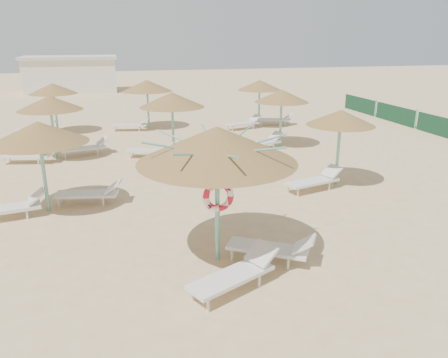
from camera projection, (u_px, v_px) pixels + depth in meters
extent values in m
plane|color=#DEBE87|center=(236.00, 258.00, 10.30)|extent=(120.00, 120.00, 0.00)
cylinder|color=#68B4A5|center=(217.00, 206.00, 9.87)|extent=(0.11, 0.11, 2.65)
cone|color=olive|center=(217.00, 144.00, 9.42)|extent=(3.53, 3.53, 0.79)
cylinder|color=#68B4A5|center=(217.00, 156.00, 9.50)|extent=(0.20, 0.20, 0.12)
cylinder|color=#68B4A5|center=(253.00, 144.00, 9.62)|extent=(1.59, 0.04, 0.40)
cylinder|color=#68B4A5|center=(235.00, 139.00, 10.09)|extent=(1.16, 1.16, 0.40)
cylinder|color=#68B4A5|center=(209.00, 138.00, 10.18)|extent=(0.04, 1.59, 0.40)
cylinder|color=#68B4A5|center=(186.00, 142.00, 9.82)|extent=(1.16, 1.16, 0.40)
cylinder|color=#68B4A5|center=(180.00, 149.00, 9.24)|extent=(1.59, 0.04, 0.40)
cylinder|color=#68B4A5|center=(196.00, 155.00, 8.77)|extent=(1.16, 1.16, 0.40)
cylinder|color=#68B4A5|center=(227.00, 156.00, 8.68)|extent=(0.04, 1.59, 0.40)
cylinder|color=#68B4A5|center=(250.00, 151.00, 9.04)|extent=(1.16, 1.16, 0.40)
torus|color=red|center=(218.00, 197.00, 9.69)|extent=(0.72, 0.15, 0.72)
cylinder|color=silver|center=(208.00, 305.00, 8.25)|extent=(0.06, 0.06, 0.28)
cylinder|color=silver|center=(192.00, 294.00, 8.62)|extent=(0.06, 0.06, 0.28)
cylinder|color=silver|center=(259.00, 281.00, 9.09)|extent=(0.06, 0.06, 0.28)
cylinder|color=silver|center=(243.00, 271.00, 9.46)|extent=(0.06, 0.06, 0.28)
cube|color=silver|center=(231.00, 277.00, 8.88)|extent=(2.00, 1.41, 0.08)
cube|color=silver|center=(261.00, 253.00, 9.33)|extent=(0.71, 0.76, 0.37)
cylinder|color=silver|center=(232.00, 255.00, 10.17)|extent=(0.06, 0.06, 0.27)
cylinder|color=silver|center=(238.00, 246.00, 10.61)|extent=(0.06, 0.06, 0.27)
cylinder|color=silver|center=(288.00, 263.00, 9.78)|extent=(0.06, 0.06, 0.27)
cylinder|color=silver|center=(292.00, 254.00, 10.23)|extent=(0.06, 0.06, 0.27)
cube|color=silver|center=(267.00, 248.00, 10.11)|extent=(1.90, 1.51, 0.08)
cube|color=silver|center=(304.00, 244.00, 9.79)|extent=(0.72, 0.75, 0.36)
cylinder|color=#68B4A5|center=(44.00, 174.00, 12.77)|extent=(0.11, 0.11, 2.30)
cone|color=olive|center=(38.00, 132.00, 12.38)|extent=(2.76, 2.76, 0.62)
cylinder|color=#68B4A5|center=(40.00, 141.00, 12.46)|extent=(0.20, 0.20, 0.12)
cylinder|color=silver|center=(27.00, 214.00, 12.47)|extent=(0.06, 0.06, 0.28)
cylinder|color=silver|center=(26.00, 209.00, 12.89)|extent=(0.06, 0.06, 0.28)
cube|color=silver|center=(5.00, 209.00, 12.40)|extent=(1.98, 0.98, 0.08)
cube|color=silver|center=(36.00, 196.00, 12.67)|extent=(0.59, 0.68, 0.36)
cylinder|color=silver|center=(58.00, 203.00, 13.34)|extent=(0.06, 0.06, 0.28)
cylinder|color=silver|center=(63.00, 197.00, 13.81)|extent=(0.06, 0.06, 0.28)
cylinder|color=silver|center=(103.00, 202.00, 13.41)|extent=(0.06, 0.06, 0.28)
cylinder|color=silver|center=(106.00, 196.00, 13.88)|extent=(0.06, 0.06, 0.28)
cube|color=silver|center=(86.00, 194.00, 13.56)|extent=(1.98, 0.98, 0.08)
cube|color=silver|center=(113.00, 186.00, 13.53)|extent=(0.59, 0.68, 0.36)
cylinder|color=#68B4A5|center=(53.00, 132.00, 18.27)|extent=(0.11, 0.11, 2.30)
cone|color=olive|center=(50.00, 103.00, 17.88)|extent=(2.62, 2.62, 0.59)
cylinder|color=#68B4A5|center=(50.00, 109.00, 17.96)|extent=(0.20, 0.20, 0.12)
cylinder|color=silver|center=(5.00, 162.00, 17.69)|extent=(0.06, 0.06, 0.28)
cylinder|color=silver|center=(10.00, 158.00, 18.17)|extent=(0.06, 0.06, 0.28)
cylinder|color=silver|center=(38.00, 161.00, 17.74)|extent=(0.06, 0.06, 0.28)
cylinder|color=silver|center=(43.00, 158.00, 18.21)|extent=(0.06, 0.06, 0.28)
cube|color=silver|center=(26.00, 156.00, 17.90)|extent=(1.99, 1.02, 0.08)
cube|color=silver|center=(47.00, 150.00, 17.85)|extent=(0.60, 0.69, 0.36)
cylinder|color=silver|center=(65.00, 156.00, 18.57)|extent=(0.06, 0.06, 0.28)
cylinder|color=silver|center=(64.00, 153.00, 18.99)|extent=(0.06, 0.06, 0.28)
cylinder|color=silver|center=(97.00, 152.00, 19.14)|extent=(0.06, 0.06, 0.28)
cylinder|color=silver|center=(95.00, 150.00, 19.57)|extent=(0.06, 0.06, 0.28)
cube|color=silver|center=(83.00, 148.00, 19.06)|extent=(1.99, 1.02, 0.08)
cube|color=silver|center=(102.00, 141.00, 19.35)|extent=(0.60, 0.69, 0.36)
cylinder|color=#68B4A5|center=(56.00, 112.00, 23.23)|extent=(0.11, 0.11, 2.30)
cone|color=olive|center=(53.00, 88.00, 22.84)|extent=(2.48, 2.48, 0.56)
cylinder|color=#68B4A5|center=(53.00, 93.00, 22.92)|extent=(0.20, 0.20, 0.12)
cylinder|color=silver|center=(18.00, 135.00, 22.51)|extent=(0.06, 0.06, 0.28)
cylinder|color=silver|center=(20.00, 133.00, 22.97)|extent=(0.06, 0.06, 0.28)
cylinder|color=silver|center=(46.00, 134.00, 22.81)|extent=(0.06, 0.06, 0.28)
cylinder|color=silver|center=(47.00, 132.00, 23.27)|extent=(0.06, 0.06, 0.28)
cube|color=silver|center=(35.00, 130.00, 22.86)|extent=(1.91, 0.65, 0.08)
cube|color=silver|center=(51.00, 125.00, 22.97)|extent=(0.49, 0.61, 0.36)
cylinder|color=#68B4A5|center=(173.00, 128.00, 19.12)|extent=(0.11, 0.11, 2.30)
cone|color=olive|center=(172.00, 100.00, 18.73)|extent=(2.81, 2.81, 0.63)
cylinder|color=#68B4A5|center=(172.00, 105.00, 18.81)|extent=(0.20, 0.20, 0.12)
cylinder|color=silver|center=(130.00, 156.00, 18.60)|extent=(0.06, 0.06, 0.28)
cylinder|color=silver|center=(133.00, 153.00, 19.08)|extent=(0.06, 0.06, 0.28)
cylinder|color=silver|center=(161.00, 156.00, 18.54)|extent=(0.06, 0.06, 0.28)
cylinder|color=silver|center=(163.00, 153.00, 19.02)|extent=(0.06, 0.06, 0.28)
cube|color=silver|center=(150.00, 150.00, 18.75)|extent=(2.00, 1.15, 0.08)
cube|color=silver|center=(169.00, 145.00, 18.64)|extent=(0.64, 0.72, 0.36)
cylinder|color=#68B4A5|center=(148.00, 108.00, 24.46)|extent=(0.11, 0.11, 2.30)
cone|color=olive|center=(147.00, 86.00, 24.08)|extent=(2.77, 2.77, 0.62)
cylinder|color=#68B4A5|center=(147.00, 90.00, 24.15)|extent=(0.20, 0.20, 0.12)
cylinder|color=silver|center=(114.00, 129.00, 23.87)|extent=(0.06, 0.06, 0.28)
cylinder|color=silver|center=(116.00, 127.00, 24.34)|extent=(0.06, 0.06, 0.28)
cylinder|color=silver|center=(139.00, 129.00, 23.95)|extent=(0.06, 0.06, 0.28)
cylinder|color=silver|center=(140.00, 127.00, 24.42)|extent=(0.06, 0.06, 0.28)
cube|color=silver|center=(129.00, 125.00, 24.10)|extent=(1.98, 0.96, 0.08)
cube|color=silver|center=(145.00, 120.00, 24.07)|extent=(0.59, 0.68, 0.36)
cylinder|color=#68B4A5|center=(338.00, 153.00, 15.08)|extent=(0.11, 0.11, 2.30)
cone|color=olive|center=(341.00, 118.00, 14.70)|extent=(2.31, 2.31, 0.52)
cylinder|color=#68B4A5|center=(340.00, 124.00, 14.77)|extent=(0.20, 0.20, 0.12)
cylinder|color=silver|center=(298.00, 193.00, 14.19)|extent=(0.06, 0.06, 0.28)
cylinder|color=silver|center=(288.00, 188.00, 14.60)|extent=(0.06, 0.06, 0.28)
cylinder|color=silver|center=(329.00, 186.00, 14.82)|extent=(0.06, 0.06, 0.28)
cylinder|color=silver|center=(319.00, 182.00, 15.23)|extent=(0.06, 0.06, 0.28)
cube|color=silver|center=(312.00, 182.00, 14.71)|extent=(2.00, 1.09, 0.08)
cube|color=silver|center=(332.00, 171.00, 15.04)|extent=(0.62, 0.71, 0.36)
cylinder|color=#68B4A5|center=(281.00, 122.00, 20.40)|extent=(0.11, 0.11, 2.30)
cone|color=olive|center=(282.00, 96.00, 20.01)|extent=(2.50, 2.50, 0.56)
cylinder|color=#68B4A5|center=(282.00, 101.00, 20.09)|extent=(0.20, 0.20, 0.12)
cylinder|color=silver|center=(249.00, 150.00, 19.49)|extent=(0.06, 0.06, 0.28)
cylinder|color=silver|center=(243.00, 148.00, 19.90)|extent=(0.06, 0.06, 0.28)
cylinder|color=silver|center=(273.00, 146.00, 20.15)|extent=(0.06, 0.06, 0.28)
cylinder|color=silver|center=(267.00, 144.00, 20.56)|extent=(0.06, 0.06, 0.28)
cube|color=silver|center=(261.00, 143.00, 20.03)|extent=(2.00, 1.13, 0.08)
cube|color=silver|center=(276.00, 136.00, 20.37)|extent=(0.64, 0.71, 0.36)
cylinder|color=#68B4A5|center=(259.00, 107.00, 24.84)|extent=(0.11, 0.11, 2.30)
cone|color=olive|center=(260.00, 85.00, 24.46)|extent=(2.48, 2.48, 0.56)
cylinder|color=#68B4A5|center=(259.00, 89.00, 24.53)|extent=(0.20, 0.20, 0.12)
cylinder|color=silver|center=(232.00, 129.00, 23.94)|extent=(0.06, 0.06, 0.28)
cylinder|color=silver|center=(228.00, 127.00, 24.35)|extent=(0.06, 0.06, 0.28)
cylinder|color=silver|center=(253.00, 127.00, 24.58)|extent=(0.06, 0.06, 0.28)
cylinder|color=silver|center=(248.00, 125.00, 25.00)|extent=(0.06, 0.06, 0.28)
cube|color=silver|center=(242.00, 124.00, 24.47)|extent=(2.00, 1.11, 0.08)
cube|color=silver|center=(255.00, 118.00, 24.80)|extent=(0.63, 0.71, 0.36)
cylinder|color=silver|center=(261.00, 123.00, 25.47)|extent=(0.06, 0.06, 0.28)
cylinder|color=silver|center=(261.00, 122.00, 25.95)|extent=(0.06, 0.06, 0.28)
cylinder|color=silver|center=(284.00, 124.00, 25.44)|extent=(0.06, 0.06, 0.28)
cylinder|color=silver|center=(284.00, 122.00, 25.92)|extent=(0.06, 0.06, 0.28)
cube|color=silver|center=(275.00, 120.00, 25.64)|extent=(2.00, 1.11, 0.08)
cube|color=silver|center=(289.00, 116.00, 25.55)|extent=(0.63, 0.71, 0.36)
cube|color=silver|center=(71.00, 76.00, 40.63)|extent=(8.00, 4.00, 3.00)
cube|color=beige|center=(69.00, 57.00, 40.12)|extent=(8.40, 4.40, 0.25)
cube|color=#1C5434|center=(442.00, 127.00, 22.66)|extent=(0.08, 3.80, 1.00)
cube|color=#1C5434|center=(395.00, 114.00, 26.34)|extent=(0.08, 3.80, 1.00)
cylinder|color=#68B4A5|center=(416.00, 119.00, 24.58)|extent=(0.08, 0.08, 1.10)
cube|color=#1C5434|center=(360.00, 105.00, 30.02)|extent=(0.08, 3.80, 1.00)
cylinder|color=#68B4A5|center=(375.00, 108.00, 28.26)|extent=(0.08, 0.08, 1.10)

